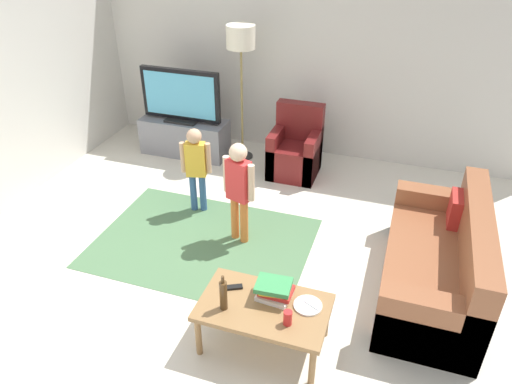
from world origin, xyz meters
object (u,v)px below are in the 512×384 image
(child_center, at_px, (239,184))
(tv_remote, at_px, (232,287))
(tv, at_px, (181,96))
(soda_can, at_px, (288,318))
(tv_stand, at_px, (185,137))
(couch, at_px, (441,266))
(bottle, at_px, (223,295))
(book_stack, at_px, (275,290))
(coffee_table, at_px, (264,310))
(floor_lamp, at_px, (241,45))
(child_near_tv, at_px, (196,163))
(plate, at_px, (308,305))
(armchair, at_px, (296,151))

(child_center, height_order, tv_remote, child_center)
(tv, height_order, soda_can, tv)
(child_center, bearing_deg, tv_stand, 130.80)
(tv_stand, relative_size, child_center, 1.08)
(couch, bearing_deg, bottle, -142.58)
(bottle, xyz_separation_m, tv_remote, (-0.02, 0.22, -0.12))
(couch, xyz_separation_m, book_stack, (-1.26, -0.98, 0.20))
(coffee_table, bearing_deg, book_stack, 67.36)
(floor_lamp, bearing_deg, tv_stand, -169.20)
(bottle, bearing_deg, child_center, 105.73)
(book_stack, bearing_deg, couch, 37.83)
(soda_can, bearing_deg, tv_remote, 157.07)
(floor_lamp, distance_m, child_near_tv, 1.70)
(book_stack, distance_m, plate, 0.28)
(child_center, height_order, bottle, child_center)
(tv_stand, distance_m, armchair, 1.60)
(bottle, height_order, tv_remote, bottle)
(plate, bearing_deg, child_near_tv, 136.66)
(armchair, height_order, bottle, armchair)
(coffee_table, bearing_deg, armchair, 99.72)
(bottle, bearing_deg, armchair, 94.03)
(tv_stand, height_order, soda_can, soda_can)
(tv, height_order, armchair, tv)
(floor_lamp, relative_size, soda_can, 14.83)
(bottle, bearing_deg, soda_can, 0.00)
(child_near_tv, xyz_separation_m, book_stack, (1.36, -1.52, -0.11))
(tv, bearing_deg, tv_stand, 90.00)
(floor_lamp, relative_size, child_center, 1.60)
(couch, relative_size, soda_can, 15.00)
(floor_lamp, height_order, child_center, floor_lamp)
(tv, xyz_separation_m, coffee_table, (2.09, -2.88, -0.48))
(coffee_table, bearing_deg, child_near_tv, 128.65)
(coffee_table, bearing_deg, soda_can, -28.61)
(tv_stand, height_order, coffee_table, tv_stand)
(tv_stand, height_order, tv_remote, tv_stand)
(tv_stand, bearing_deg, tv, -90.00)
(tv, height_order, book_stack, tv)
(child_near_tv, height_order, coffee_table, child_near_tv)
(floor_lamp, xyz_separation_m, child_center, (0.62, -1.80, -0.88))
(couch, distance_m, armchair, 2.52)
(book_stack, height_order, plate, book_stack)
(child_center, bearing_deg, floor_lamp, 109.13)
(child_near_tv, height_order, child_center, child_center)
(couch, relative_size, plate, 8.18)
(child_center, distance_m, coffee_table, 1.45)
(bottle, xyz_separation_m, soda_can, (0.50, 0.00, -0.07))
(bottle, distance_m, soda_can, 0.51)
(armchair, relative_size, tv_remote, 5.29)
(tv_stand, xyz_separation_m, couch, (3.39, -1.81, 0.05))
(coffee_table, height_order, tv_remote, tv_remote)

